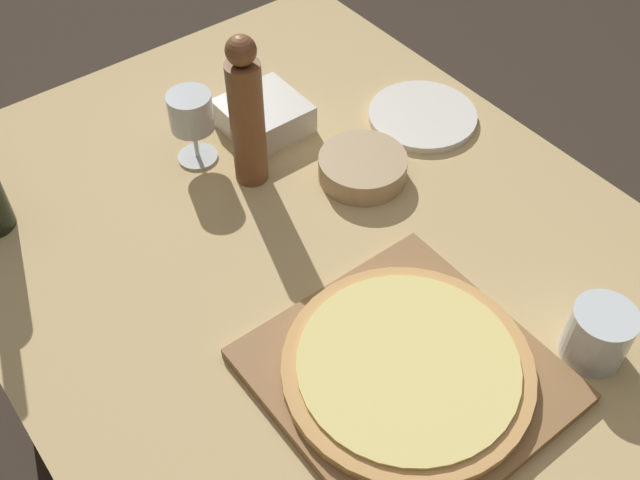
% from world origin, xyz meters
% --- Properties ---
extents(dining_table, '(1.00, 1.50, 0.76)m').
position_xyz_m(dining_table, '(0.00, 0.00, 0.67)').
color(dining_table, tan).
rests_on(dining_table, ground_plane).
extents(cutting_board, '(0.37, 0.37, 0.02)m').
position_xyz_m(cutting_board, '(-0.05, -0.18, 0.76)').
color(cutting_board, olive).
rests_on(cutting_board, dining_table).
extents(pizza, '(0.35, 0.35, 0.02)m').
position_xyz_m(pizza, '(-0.05, -0.18, 0.78)').
color(pizza, tan).
rests_on(pizza, cutting_board).
extents(pepper_mill, '(0.06, 0.06, 0.28)m').
position_xyz_m(pepper_mill, '(0.01, 0.30, 0.89)').
color(pepper_mill, brown).
rests_on(pepper_mill, dining_table).
extents(wine_glass, '(0.08, 0.08, 0.14)m').
position_xyz_m(wine_glass, '(-0.04, 0.40, 0.85)').
color(wine_glass, silver).
rests_on(wine_glass, dining_table).
extents(small_bowl, '(0.15, 0.15, 0.04)m').
position_xyz_m(small_bowl, '(0.17, 0.18, 0.78)').
color(small_bowl, tan).
rests_on(small_bowl, dining_table).
extents(drinking_tumbler, '(0.09, 0.09, 0.09)m').
position_xyz_m(drinking_tumbler, '(0.19, -0.30, 0.80)').
color(drinking_tumbler, silver).
rests_on(drinking_tumbler, dining_table).
extents(dinner_plate, '(0.21, 0.21, 0.01)m').
position_xyz_m(dinner_plate, '(0.36, 0.23, 0.76)').
color(dinner_plate, silver).
rests_on(dinner_plate, dining_table).
extents(food_container, '(0.14, 0.14, 0.06)m').
position_xyz_m(food_container, '(0.11, 0.39, 0.78)').
color(food_container, beige).
rests_on(food_container, dining_table).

